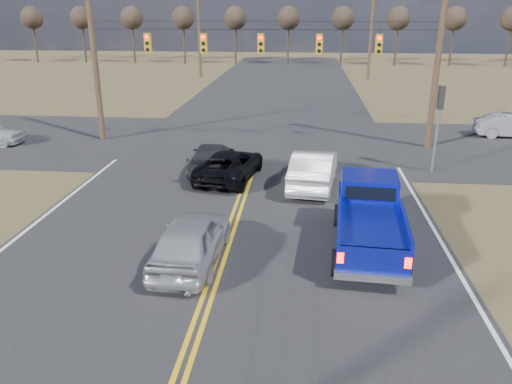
# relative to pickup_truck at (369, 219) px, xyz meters

# --- Properties ---
(ground) EXTENTS (160.00, 160.00, 0.00)m
(ground) POSITION_rel_pickup_truck_xyz_m (-4.41, -5.50, -0.96)
(ground) COLOR brown
(ground) RESTS_ON ground
(road_main) EXTENTS (14.00, 120.00, 0.02)m
(road_main) POSITION_rel_pickup_truck_xyz_m (-4.41, 4.50, -0.96)
(road_main) COLOR #28282B
(road_main) RESTS_ON ground
(road_cross) EXTENTS (120.00, 12.00, 0.02)m
(road_cross) POSITION_rel_pickup_truck_xyz_m (-4.41, 12.50, -0.96)
(road_cross) COLOR #28282B
(road_cross) RESTS_ON ground
(signal_gantry) EXTENTS (19.60, 4.83, 10.00)m
(signal_gantry) POSITION_rel_pickup_truck_xyz_m (-3.91, 12.28, 4.10)
(signal_gantry) COLOR #473323
(signal_gantry) RESTS_ON ground
(utility_poles) EXTENTS (19.60, 58.32, 10.00)m
(utility_poles) POSITION_rel_pickup_truck_xyz_m (-4.41, 11.50, 4.26)
(utility_poles) COLOR #473323
(utility_poles) RESTS_ON ground
(treeline) EXTENTS (87.00, 117.80, 7.40)m
(treeline) POSITION_rel_pickup_truck_xyz_m (-4.41, 21.46, 4.74)
(treeline) COLOR #33261C
(treeline) RESTS_ON ground
(pickup_truck) EXTENTS (2.42, 5.41, 1.98)m
(pickup_truck) POSITION_rel_pickup_truck_xyz_m (0.00, 0.00, 0.00)
(pickup_truck) COLOR black
(pickup_truck) RESTS_ON ground
(silver_suv) EXTENTS (1.89, 4.35, 1.46)m
(silver_suv) POSITION_rel_pickup_truck_xyz_m (-5.21, -1.47, -0.23)
(silver_suv) COLOR #A8A9B0
(silver_suv) RESTS_ON ground
(black_suv) EXTENTS (2.82, 4.89, 1.28)m
(black_suv) POSITION_rel_pickup_truck_xyz_m (-5.21, 6.23, -0.32)
(black_suv) COLOR black
(black_suv) RESTS_ON ground
(white_car_queue) EXTENTS (2.20, 4.90, 1.56)m
(white_car_queue) POSITION_rel_pickup_truck_xyz_m (-1.60, 5.59, -0.18)
(white_car_queue) COLOR silver
(white_car_queue) RESTS_ON ground
(dgrey_car_queue) EXTENTS (2.10, 4.59, 1.30)m
(dgrey_car_queue) POSITION_rel_pickup_truck_xyz_m (-6.16, 7.14, -0.31)
(dgrey_car_queue) COLOR #2E2E32
(dgrey_car_queue) RESTS_ON ground
(cross_car_east_near) EXTENTS (1.59, 4.14, 1.35)m
(cross_car_east_near) POSITION_rel_pickup_truck_xyz_m (9.90, 15.27, -0.29)
(cross_car_east_near) COLOR #919398
(cross_car_east_near) RESTS_ON ground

